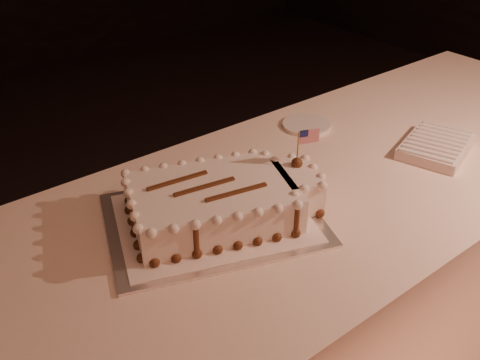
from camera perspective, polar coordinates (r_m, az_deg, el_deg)
banquet_table at (r=1.64m, az=6.70°, el=-11.48°), size 2.40×0.80×0.75m
cake_board at (r=1.27m, az=-2.87°, el=-4.25°), size 0.59×0.51×0.01m
doily at (r=1.26m, az=-2.87°, el=-4.07°), size 0.53×0.46×0.00m
sheet_cake at (r=1.24m, az=-1.77°, el=-2.17°), size 0.49×0.37×0.18m
napkin_stack at (r=1.64m, az=20.20°, el=3.39°), size 0.27×0.23×0.04m
side_plate at (r=1.70m, az=7.10°, el=5.84°), size 0.15×0.15×0.01m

